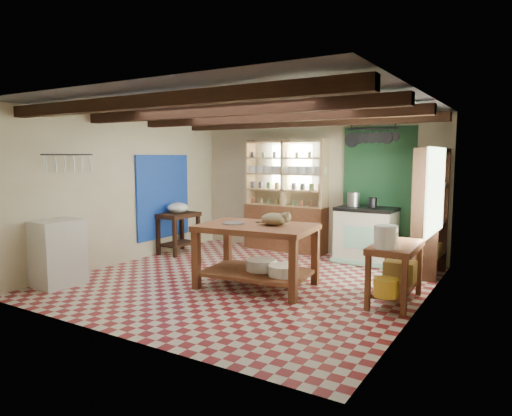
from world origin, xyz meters
The scene contains 30 objects.
floor centered at (0.00, 0.00, -0.01)m, with size 5.00×5.00×0.02m, color maroon.
ceiling centered at (0.00, 0.00, 2.60)m, with size 5.00×5.00×0.02m, color #424247.
wall_back centered at (0.00, 2.50, 1.30)m, with size 5.00×0.04×2.60m, color beige.
wall_front centered at (0.00, -2.50, 1.30)m, with size 5.00×0.04×2.60m, color beige.
wall_left centered at (-2.50, 0.00, 1.30)m, with size 0.04×5.00×2.60m, color beige.
wall_right centered at (2.50, 0.00, 1.30)m, with size 0.04×5.00×2.60m, color beige.
ceiling_beams centered at (0.00, 0.00, 2.48)m, with size 5.00×3.80×0.15m, color black.
blue_wall_patch centered at (-2.47, 0.90, 1.10)m, with size 0.04×1.40×1.60m, color #163BAC.
green_wall_patch centered at (1.25, 2.47, 1.25)m, with size 1.30×0.04×2.30m, color #1B4427.
window_back centered at (-0.50, 2.48, 1.70)m, with size 0.90×0.02×0.80m, color silver.
window_right centered at (2.48, 1.00, 1.40)m, with size 0.02×1.30×1.20m, color silver.
utensil_rail centered at (-2.44, -1.20, 1.78)m, with size 0.06×0.90×0.28m, color black.
pot_rack centered at (1.25, 2.05, 2.18)m, with size 0.86×0.12×0.36m, color black.
shelving_unit centered at (-0.55, 2.31, 1.10)m, with size 1.70×0.34×2.20m, color tan.
tall_rack centered at (2.28, 1.80, 1.00)m, with size 0.40×0.86×2.00m, color black.
work_table centered at (0.30, -0.17, 0.45)m, with size 1.60×1.06×0.91m, color brown.
stove centered at (1.15, 2.15, 0.49)m, with size 1.01×0.68×0.98m, color beige.
prep_table centered at (-2.20, 1.01, 0.39)m, with size 0.53×0.77×0.78m, color black.
white_cabinet centered at (-2.22, -1.60, 0.48)m, with size 0.53×0.64×0.96m, color silver.
right_counter centered at (2.18, 0.15, 0.38)m, with size 0.54×1.07×0.77m, color brown.
cat centered at (0.54, -0.10, 0.99)m, with size 0.40×0.30×0.18m, color olive.
steel_tray centered at (-0.04, -0.26, 0.91)m, with size 0.32×0.32×0.02m, color #A4A4AB.
basin_large centered at (0.34, -0.12, 0.32)m, with size 0.45×0.45×0.15m, color silver.
basin_small centered at (0.76, -0.22, 0.31)m, with size 0.42×0.42×0.15m, color silver.
kettle_left centered at (0.90, 2.16, 1.11)m, with size 0.22×0.22×0.25m, color #A4A4AB.
kettle_right centered at (1.25, 2.15, 1.07)m, with size 0.14×0.14×0.18m, color black.
enamel_bowl centered at (-2.20, 1.01, 0.89)m, with size 0.41×0.41×0.20m, color silver.
white_bucket centered at (2.14, -0.20, 0.91)m, with size 0.28×0.28×0.28m, color silver.
wicker_basket centered at (2.17, 0.45, 0.34)m, with size 0.39×0.31×0.28m, color #A38741.
yellow_tub centered at (2.19, -0.30, 0.31)m, with size 0.30×0.30×0.22m, color gold.
Camera 1 is at (3.63, -5.66, 1.88)m, focal length 32.00 mm.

